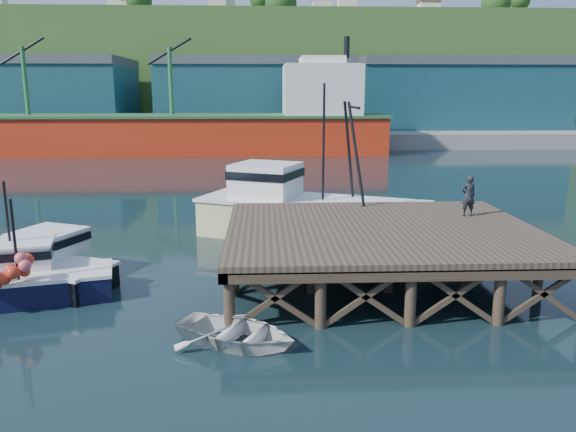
{
  "coord_description": "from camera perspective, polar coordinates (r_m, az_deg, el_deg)",
  "views": [
    {
      "loc": [
        0.89,
        -21.19,
        7.27
      ],
      "look_at": [
        1.93,
        2.0,
        2.14
      ],
      "focal_mm": 35.0,
      "sensor_mm": 36.0,
      "label": 1
    }
  ],
  "objects": [
    {
      "name": "ground",
      "position": [
        22.42,
        -4.74,
        -6.51
      ],
      "size": [
        300.0,
        300.0,
        0.0
      ],
      "primitive_type": "plane",
      "color": "black",
      "rests_on": "ground"
    },
    {
      "name": "wharf",
      "position": [
        22.15,
        9.52,
        -1.64
      ],
      "size": [
        12.0,
        10.0,
        2.62
      ],
      "color": "brown",
      "rests_on": "ground"
    },
    {
      "name": "far_quay",
      "position": [
        91.41,
        -3.16,
        8.5
      ],
      "size": [
        160.0,
        40.0,
        2.0
      ],
      "primitive_type": "cube",
      "color": "gray",
      "rests_on": "ground"
    },
    {
      "name": "warehouse_left",
      "position": [
        93.37,
        -25.66,
        10.78
      ],
      "size": [
        32.0,
        16.0,
        9.0
      ],
      "primitive_type": "cube",
      "color": "#1A4556",
      "rests_on": "far_quay"
    },
    {
      "name": "warehouse_mid",
      "position": [
        86.2,
        -3.23,
        11.92
      ],
      "size": [
        28.0,
        16.0,
        9.0
      ],
      "primitive_type": "cube",
      "color": "#1A4556",
      "rests_on": "far_quay"
    },
    {
      "name": "warehouse_right",
      "position": [
        90.97,
        16.43,
        11.47
      ],
      "size": [
        30.0,
        16.0,
        9.0
      ],
      "primitive_type": "cube",
      "color": "#1A4556",
      "rests_on": "far_quay"
    },
    {
      "name": "cargo_ship",
      "position": [
        69.93,
        -10.38,
        9.01
      ],
      "size": [
        55.5,
        10.0,
        13.75
      ],
      "color": "red",
      "rests_on": "ground"
    },
    {
      "name": "hillside",
      "position": [
        121.25,
        -3.08,
        14.19
      ],
      "size": [
        220.0,
        50.0,
        22.0
      ],
      "primitive_type": "cube",
      "color": "#2D511E",
      "rests_on": "ground"
    },
    {
      "name": "boat_navy",
      "position": [
        22.3,
        -25.29,
        -5.74
      ],
      "size": [
        6.45,
        4.12,
        3.81
      ],
      "rotation": [
        0.0,
        0.0,
        0.25
      ],
      "color": "black",
      "rests_on": "ground"
    },
    {
      "name": "boat_black",
      "position": [
        23.87,
        -24.48,
        -4.51
      ],
      "size": [
        7.16,
        5.96,
        4.16
      ],
      "rotation": [
        0.0,
        0.0,
        -0.4
      ],
      "color": "black",
      "rests_on": "ground"
    },
    {
      "name": "trawler",
      "position": [
        28.35,
        1.99,
        0.88
      ],
      "size": [
        12.18,
        8.47,
        7.7
      ],
      "rotation": [
        0.0,
        0.0,
        -0.42
      ],
      "color": "beige",
      "rests_on": "ground"
    },
    {
      "name": "dinghy",
      "position": [
        16.87,
        -5.28,
        -11.65
      ],
      "size": [
        4.6,
        4.16,
        0.78
      ],
      "primitive_type": "imported",
      "rotation": [
        0.0,
        0.0,
        1.08
      ],
      "color": "silver",
      "rests_on": "ground"
    },
    {
      "name": "dockworker",
      "position": [
        24.91,
        17.85,
        1.96
      ],
      "size": [
        0.67,
        0.47,
        1.73
      ],
      "primitive_type": "imported",
      "rotation": [
        0.0,
        0.0,
        3.24
      ],
      "color": "black",
      "rests_on": "wharf"
    }
  ]
}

